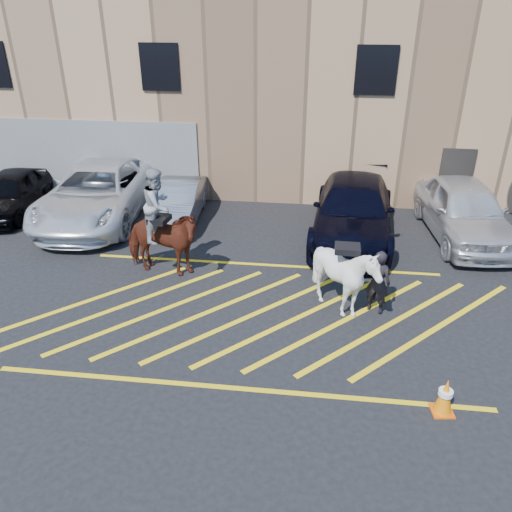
# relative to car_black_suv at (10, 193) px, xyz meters

# --- Properties ---
(ground) EXTENTS (90.00, 90.00, 0.00)m
(ground) POSITION_rel_car_black_suv_xyz_m (9.02, -5.00, -0.71)
(ground) COLOR black
(ground) RESTS_ON ground
(car_black_suv) EXTENTS (2.19, 4.37, 1.43)m
(car_black_suv) POSITION_rel_car_black_suv_xyz_m (0.00, 0.00, 0.00)
(car_black_suv) COLOR black
(car_black_suv) RESTS_ON ground
(car_white_pickup) EXTENTS (3.25, 6.48, 1.76)m
(car_white_pickup) POSITION_rel_car_black_suv_xyz_m (3.18, -0.02, 0.17)
(car_white_pickup) COLOR silver
(car_white_pickup) RESTS_ON ground
(car_silver_sedan) EXTENTS (1.57, 3.94, 1.28)m
(car_silver_sedan) POSITION_rel_car_black_suv_xyz_m (5.88, 0.05, -0.08)
(car_silver_sedan) COLOR gray
(car_silver_sedan) RESTS_ON ground
(car_blue_suv) EXTENTS (2.86, 6.00, 1.69)m
(car_blue_suv) POSITION_rel_car_black_suv_xyz_m (11.52, -0.48, 0.13)
(car_blue_suv) COLOR black
(car_blue_suv) RESTS_ON ground
(car_white_suv) EXTENTS (2.49, 5.27, 1.74)m
(car_white_suv) POSITION_rel_car_black_suv_xyz_m (14.86, -0.16, 0.16)
(car_white_suv) COLOR silver
(car_white_suv) RESTS_ON ground
(handler) EXTENTS (0.68, 0.59, 1.58)m
(handler) POSITION_rel_car_black_suv_xyz_m (11.87, -4.77, 0.08)
(handler) COLOR black
(handler) RESTS_ON ground
(warehouse) EXTENTS (32.42, 10.20, 7.30)m
(warehouse) POSITION_rel_car_black_suv_xyz_m (9.01, 6.99, 2.94)
(warehouse) COLOR tan
(warehouse) RESTS_ON ground
(hatching_zone) EXTENTS (12.60, 5.12, 0.01)m
(hatching_zone) POSITION_rel_car_black_suv_xyz_m (9.02, -5.30, -0.71)
(hatching_zone) COLOR yellow
(hatching_zone) RESTS_ON ground
(mounted_bay) EXTENTS (2.34, 1.33, 2.92)m
(mounted_bay) POSITION_rel_car_black_suv_xyz_m (6.40, -3.61, 0.46)
(mounted_bay) COLOR #5A2615
(mounted_bay) RESTS_ON ground
(saddled_white) EXTENTS (1.54, 1.73, 1.86)m
(saddled_white) POSITION_rel_car_black_suv_xyz_m (11.10, -4.90, 0.22)
(saddled_white) COLOR silver
(saddled_white) RESTS_ON ground
(traffic_cone) EXTENTS (0.42, 0.42, 0.73)m
(traffic_cone) POSITION_rel_car_black_suv_xyz_m (12.77, -7.95, -0.35)
(traffic_cone) COLOR #EB5509
(traffic_cone) RESTS_ON ground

